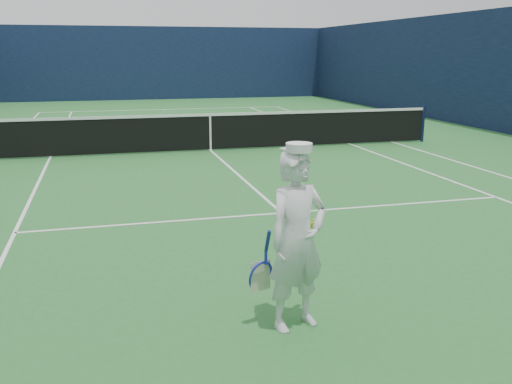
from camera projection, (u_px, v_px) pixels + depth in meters
ground at (211, 151)px, 15.40m from camera, size 80.00×80.00×0.00m
court_markings at (211, 151)px, 15.40m from camera, size 11.03×23.83×0.01m
windscreen_fence at (209, 75)px, 14.93m from camera, size 20.12×36.12×4.00m
tennis_net at (210, 130)px, 15.27m from camera, size 12.88×0.09×1.07m
tennis_player at (297, 240)px, 5.33m from camera, size 0.84×0.58×1.79m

